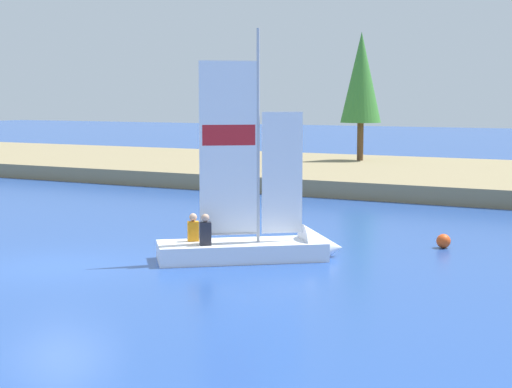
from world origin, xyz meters
name	(u,v)px	position (x,y,z in m)	size (l,w,h in m)	color
ground_plane	(59,267)	(0.00, 0.00, 0.00)	(200.00, 200.00, 0.00)	#234793
shore_bank	(391,174)	(0.00, 23.74, 0.36)	(80.00, 15.51, 0.71)	#897A56
shoreline_tree_left	(361,78)	(-3.01, 27.21, 5.19)	(2.20, 2.20, 6.95)	brown
sailboat	(270,243)	(4.04, 3.40, 0.42)	(4.57, 4.08, 6.25)	white
channel_buoy	(443,241)	(7.51, 7.06, 0.20)	(0.39, 0.39, 0.39)	#E54C19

